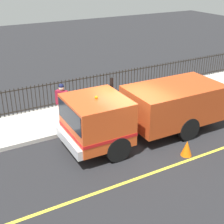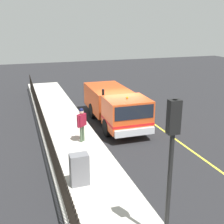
{
  "view_description": "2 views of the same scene",
  "coord_description": "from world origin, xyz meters",
  "px_view_note": "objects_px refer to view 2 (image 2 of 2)",
  "views": [
    {
      "loc": [
        -9.25,
        6.17,
        6.43
      ],
      "look_at": [
        1.02,
        0.42,
        0.99
      ],
      "focal_mm": 51.2,
      "sensor_mm": 36.0,
      "label": 1
    },
    {
      "loc": [
        5.57,
        14.98,
        5.93
      ],
      "look_at": [
        0.89,
        1.11,
        1.31
      ],
      "focal_mm": 45.58,
      "sensor_mm": 36.0,
      "label": 2
    }
  ],
  "objects_px": {
    "traffic_light_near": "(172,146)",
    "traffic_cone": "(140,113)",
    "work_truck": "(116,105)",
    "utility_cabinet": "(79,169)",
    "worker_standing": "(82,121)"
  },
  "relations": [
    {
      "from": "traffic_light_near",
      "to": "utility_cabinet",
      "type": "height_order",
      "value": "traffic_light_near"
    },
    {
      "from": "work_truck",
      "to": "utility_cabinet",
      "type": "height_order",
      "value": "work_truck"
    },
    {
      "from": "work_truck",
      "to": "traffic_cone",
      "type": "bearing_deg",
      "value": -156.38
    },
    {
      "from": "utility_cabinet",
      "to": "traffic_light_near",
      "type": "bearing_deg",
      "value": 113.82
    },
    {
      "from": "traffic_light_near",
      "to": "traffic_cone",
      "type": "xyz_separation_m",
      "value": [
        -3.91,
        -10.56,
        -2.74
      ]
    },
    {
      "from": "traffic_light_near",
      "to": "traffic_cone",
      "type": "distance_m",
      "value": 11.59
    },
    {
      "from": "worker_standing",
      "to": "traffic_cone",
      "type": "distance_m",
      "value": 5.54
    },
    {
      "from": "work_truck",
      "to": "traffic_light_near",
      "type": "distance_m",
      "value": 10.1
    },
    {
      "from": "worker_standing",
      "to": "utility_cabinet",
      "type": "distance_m",
      "value": 4.03
    },
    {
      "from": "worker_standing",
      "to": "traffic_light_near",
      "type": "relative_size",
      "value": 0.44
    },
    {
      "from": "worker_standing",
      "to": "utility_cabinet",
      "type": "relative_size",
      "value": 1.46
    },
    {
      "from": "traffic_light_near",
      "to": "traffic_cone",
      "type": "relative_size",
      "value": 6.76
    },
    {
      "from": "worker_standing",
      "to": "traffic_light_near",
      "type": "distance_m",
      "value": 7.74
    },
    {
      "from": "work_truck",
      "to": "traffic_cone",
      "type": "distance_m",
      "value": 2.32
    },
    {
      "from": "traffic_cone",
      "to": "work_truck",
      "type": "bearing_deg",
      "value": 22.79
    }
  ]
}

